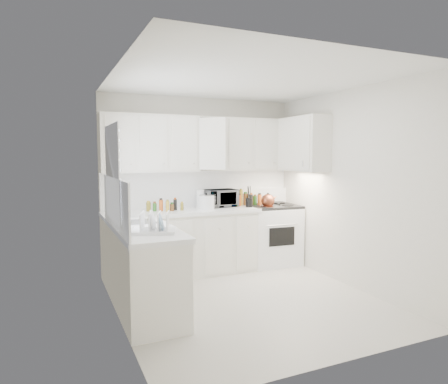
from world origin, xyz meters
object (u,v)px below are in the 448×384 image
stove (272,226)px  microwave (220,196)px  tea_kettle (268,200)px  dish_rack (154,221)px  rice_cooker (206,201)px  utensil_crock (249,196)px

stove → microwave: size_ratio=2.53×
tea_kettle → dish_rack: bearing=-135.8°
tea_kettle → rice_cooker: 0.96m
utensil_crock → dish_rack: utensil_crock is taller
tea_kettle → utensil_crock: (-0.28, 0.09, 0.05)m
tea_kettle → utensil_crock: 0.30m
stove → dish_rack: 2.72m
microwave → dish_rack: 2.13m
rice_cooker → dish_rack: bearing=-115.2°
tea_kettle → microwave: bearing=167.8°
stove → utensil_crock: utensil_crock is taller
utensil_crock → stove: bearing=8.5°
tea_kettle → microwave: size_ratio=0.54×
stove → rice_cooker: 1.22m
microwave → stove: bearing=-15.0°
rice_cooker → stove: bearing=13.9°
tea_kettle → microwave: (-0.66, 0.31, 0.05)m
dish_rack → stove: bearing=52.3°
dish_rack → rice_cooker: bearing=71.4°
microwave → rice_cooker: 0.34m
microwave → utensil_crock: bearing=-34.6°
tea_kettle → rice_cooker: size_ratio=1.09×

